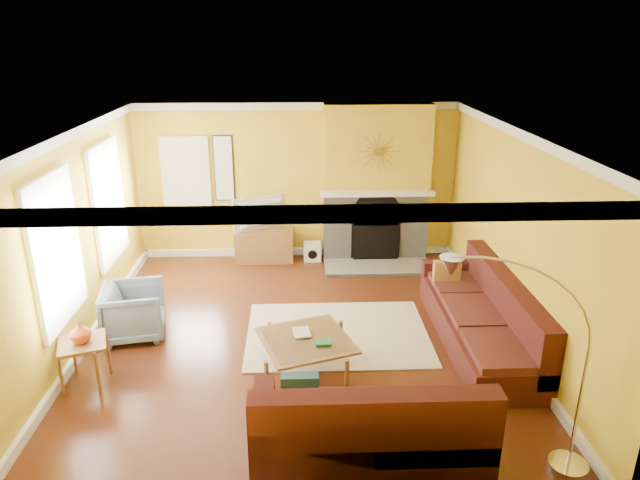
{
  "coord_description": "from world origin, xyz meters",
  "views": [
    {
      "loc": [
        0.0,
        -6.65,
        3.8
      ],
      "look_at": [
        0.29,
        0.4,
        1.22
      ],
      "focal_mm": 32.0,
      "sensor_mm": 36.0,
      "label": 1
    }
  ],
  "objects_px": {
    "coffee_table": "(306,353)",
    "media_console": "(264,245)",
    "arc_lamp": "(520,371)",
    "sectional_sofa": "(397,334)",
    "armchair": "(134,312)",
    "side_table": "(85,363)"
  },
  "relations": [
    {
      "from": "coffee_table",
      "to": "media_console",
      "type": "bearing_deg",
      "value": 100.95
    },
    {
      "from": "coffee_table",
      "to": "armchair",
      "type": "xyz_separation_m",
      "value": [
        -2.24,
        0.86,
        0.16
      ]
    },
    {
      "from": "armchair",
      "to": "arc_lamp",
      "type": "distance_m",
      "value": 4.89
    },
    {
      "from": "media_console",
      "to": "arc_lamp",
      "type": "bearing_deg",
      "value": -64.69
    },
    {
      "from": "media_console",
      "to": "side_table",
      "type": "xyz_separation_m",
      "value": [
        -1.84,
        -3.7,
        0.0
      ]
    },
    {
      "from": "armchair",
      "to": "arc_lamp",
      "type": "relative_size",
      "value": 0.37
    },
    {
      "from": "sectional_sofa",
      "to": "arc_lamp",
      "type": "relative_size",
      "value": 1.83
    },
    {
      "from": "sectional_sofa",
      "to": "media_console",
      "type": "relative_size",
      "value": 3.87
    },
    {
      "from": "sectional_sofa",
      "to": "armchair",
      "type": "height_order",
      "value": "sectional_sofa"
    },
    {
      "from": "coffee_table",
      "to": "arc_lamp",
      "type": "bearing_deg",
      "value": -44.59
    },
    {
      "from": "coffee_table",
      "to": "sectional_sofa",
      "type": "bearing_deg",
      "value": -1.65
    },
    {
      "from": "sectional_sofa",
      "to": "armchair",
      "type": "distance_m",
      "value": 3.43
    },
    {
      "from": "media_console",
      "to": "armchair",
      "type": "relative_size",
      "value": 1.29
    },
    {
      "from": "armchair",
      "to": "side_table",
      "type": "distance_m",
      "value": 1.13
    },
    {
      "from": "coffee_table",
      "to": "arc_lamp",
      "type": "distance_m",
      "value": 2.69
    },
    {
      "from": "armchair",
      "to": "side_table",
      "type": "height_order",
      "value": "armchair"
    },
    {
      "from": "arc_lamp",
      "to": "coffee_table",
      "type": "bearing_deg",
      "value": 135.41
    },
    {
      "from": "coffee_table",
      "to": "armchair",
      "type": "relative_size",
      "value": 1.29
    },
    {
      "from": "sectional_sofa",
      "to": "armchair",
      "type": "relative_size",
      "value": 4.98
    },
    {
      "from": "coffee_table",
      "to": "media_console",
      "type": "relative_size",
      "value": 1.0
    },
    {
      "from": "sectional_sofa",
      "to": "side_table",
      "type": "height_order",
      "value": "sectional_sofa"
    },
    {
      "from": "sectional_sofa",
      "to": "side_table",
      "type": "bearing_deg",
      "value": -176.63
    }
  ]
}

